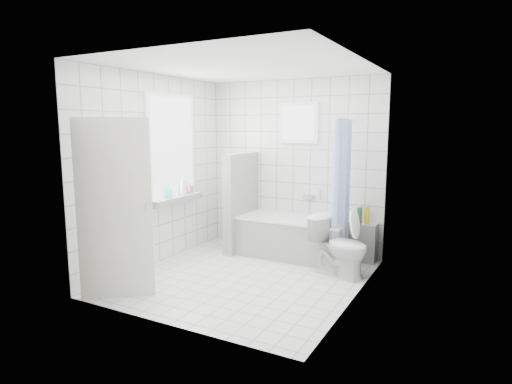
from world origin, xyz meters
The scene contains 19 objects.
ground centered at (0.00, 0.00, 0.00)m, with size 3.00×3.00×0.00m, color white.
ceiling centered at (0.00, 0.00, 2.60)m, with size 3.00×3.00×0.00m, color white.
wall_back centered at (0.00, 1.50, 1.30)m, with size 2.80×0.02×2.60m, color white.
wall_front centered at (0.00, -1.50, 1.30)m, with size 2.80×0.02×2.60m, color white.
wall_left centered at (-1.40, 0.00, 1.30)m, with size 0.02×3.00×2.60m, color white.
wall_right centered at (1.40, 0.00, 1.30)m, with size 0.02×3.00×2.60m, color white.
window_left centered at (-1.35, 0.30, 1.60)m, with size 0.01×0.90×1.40m, color white.
window_back centered at (0.10, 1.46, 1.95)m, with size 0.50×0.01×0.50m, color white.
window_sill centered at (-1.31, 0.30, 0.86)m, with size 0.18×1.02×0.08m, color white.
door centered at (-0.95, -1.22, 1.00)m, with size 0.04×0.80×2.00m, color silver.
bathtub centered at (0.19, 1.12, 0.29)m, with size 1.59×0.77×0.58m.
partition_wall centered at (-0.68, 1.07, 0.75)m, with size 0.15×0.85×1.50m, color white.
tiled_ledge centered at (1.13, 1.38, 0.28)m, with size 0.40×0.24×0.55m, color white.
toilet centered at (1.03, 0.65, 0.38)m, with size 0.43×0.75×0.76m, color white.
curtain_rod centered at (0.92, 1.10, 2.00)m, with size 0.02×0.02×0.80m, color silver.
shower_curtain centered at (0.92, 0.97, 1.10)m, with size 0.14×0.48×1.78m, color #4E72E6, non-canonical shape.
tub_faucet centered at (0.29, 1.46, 0.85)m, with size 0.18×0.06×0.06m, color silver.
sill_bottles centered at (-1.30, 0.39, 1.04)m, with size 0.14×0.60×0.32m.
ledge_bottles centered at (1.13, 1.33, 0.67)m, with size 0.19×0.18×0.26m.
Camera 1 is at (2.58, -4.54, 1.90)m, focal length 30.00 mm.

